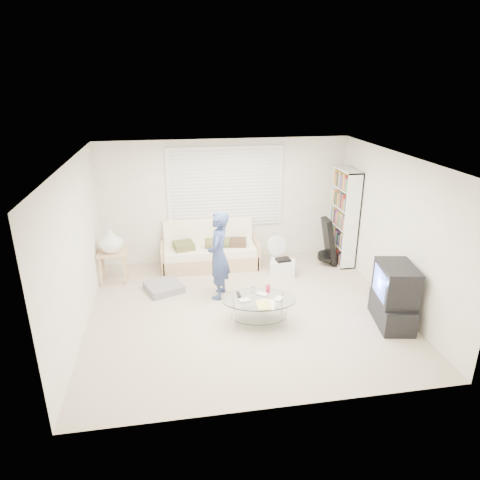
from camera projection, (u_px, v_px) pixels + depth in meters
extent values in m
plane|color=#BAAA90|center=(244.00, 310.00, 7.06)|extent=(5.00, 5.00, 0.00)
cube|color=silver|center=(225.00, 201.00, 8.69)|extent=(5.00, 0.02, 2.50)
cube|color=silver|center=(282.00, 314.00, 4.54)|extent=(5.00, 0.02, 2.50)
cube|color=silver|center=(76.00, 250.00, 6.23)|extent=(0.02, 4.50, 2.50)
cube|color=silver|center=(395.00, 231.00, 7.00)|extent=(0.02, 4.50, 2.50)
cube|color=white|center=(245.00, 159.00, 6.17)|extent=(5.00, 4.50, 0.02)
cube|color=white|center=(225.00, 187.00, 8.56)|extent=(2.32, 0.06, 1.62)
cube|color=black|center=(225.00, 187.00, 8.54)|extent=(2.20, 0.01, 1.50)
cube|color=silver|center=(226.00, 188.00, 8.52)|extent=(2.16, 0.04, 1.50)
cube|color=silver|center=(226.00, 187.00, 8.54)|extent=(2.32, 0.08, 1.62)
cube|color=tan|center=(210.00, 260.00, 8.64)|extent=(1.87, 0.75, 0.30)
cube|color=#F1E7CA|center=(210.00, 250.00, 8.54)|extent=(1.80, 0.69, 0.15)
cube|color=#F1E7CA|center=(208.00, 232.00, 8.73)|extent=(1.80, 0.21, 0.58)
cube|color=tan|center=(163.00, 258.00, 8.45)|extent=(0.06, 0.75, 0.52)
cube|color=tan|center=(256.00, 252.00, 8.74)|extent=(0.06, 0.75, 0.52)
cube|color=#454B24|center=(184.00, 246.00, 8.38)|extent=(0.44, 0.44, 0.13)
cylinder|color=#454B24|center=(217.00, 242.00, 8.44)|extent=(0.47, 0.21, 0.21)
cube|color=#4A3625|center=(238.00, 242.00, 8.58)|extent=(0.39, 0.39, 0.11)
cube|color=slate|center=(164.00, 287.00, 7.70)|extent=(0.77, 0.77, 0.13)
cube|color=tan|center=(112.00, 253.00, 7.87)|extent=(0.53, 0.42, 0.04)
cube|color=tan|center=(101.00, 272.00, 7.79)|extent=(0.04, 0.04, 0.57)
cube|color=tan|center=(125.00, 270.00, 7.86)|extent=(0.04, 0.04, 0.57)
cube|color=tan|center=(103.00, 265.00, 8.09)|extent=(0.04, 0.04, 0.57)
cube|color=tan|center=(126.00, 263.00, 8.15)|extent=(0.04, 0.04, 0.57)
imported|color=white|center=(111.00, 240.00, 7.78)|extent=(0.43, 0.43, 0.45)
cube|color=white|center=(344.00, 217.00, 8.61)|extent=(0.31, 0.82, 1.95)
cube|color=black|center=(329.00, 241.00, 8.62)|extent=(0.30, 0.35, 0.98)
cylinder|color=black|center=(326.00, 256.00, 8.73)|extent=(0.35, 0.36, 0.16)
cylinder|color=white|center=(276.00, 266.00, 8.67)|extent=(0.28, 0.28, 0.03)
cylinder|color=white|center=(276.00, 258.00, 8.61)|extent=(0.04, 0.04, 0.35)
cylinder|color=white|center=(277.00, 245.00, 8.51)|extent=(0.43, 0.25, 0.41)
cylinder|color=white|center=(277.00, 245.00, 8.51)|extent=(0.12, 0.09, 0.11)
cube|color=white|center=(283.00, 268.00, 8.31)|extent=(0.56, 0.46, 0.29)
cube|color=black|center=(283.00, 260.00, 8.25)|extent=(0.29, 0.22, 0.05)
cube|color=black|center=(392.00, 311.00, 6.65)|extent=(0.63, 0.97, 0.40)
cube|color=black|center=(396.00, 283.00, 6.47)|extent=(0.62, 0.82, 0.58)
cube|color=#5676DE|center=(380.00, 283.00, 6.47)|extent=(0.12, 0.57, 0.44)
ellipsoid|color=silver|center=(259.00, 299.00, 6.57)|extent=(1.23, 0.86, 0.02)
ellipsoid|color=silver|center=(259.00, 316.00, 6.67)|extent=(0.94, 0.66, 0.01)
cylinder|color=silver|center=(234.00, 320.00, 6.41)|extent=(0.03, 0.03, 0.40)
cylinder|color=silver|center=(286.00, 319.00, 6.45)|extent=(0.03, 0.03, 0.40)
cylinder|color=silver|center=(233.00, 305.00, 6.84)|extent=(0.03, 0.03, 0.40)
cylinder|color=silver|center=(282.00, 304.00, 6.87)|extent=(0.03, 0.03, 0.40)
cube|color=white|center=(245.00, 301.00, 6.47)|extent=(0.17, 0.12, 0.04)
cube|color=white|center=(262.00, 294.00, 6.66)|extent=(0.19, 0.18, 0.04)
cube|color=white|center=(278.00, 299.00, 6.52)|extent=(0.18, 0.19, 0.04)
cylinder|color=silver|center=(253.00, 290.00, 6.71)|extent=(0.07, 0.07, 0.11)
cylinder|color=#DD2855|center=(268.00, 289.00, 6.74)|extent=(0.07, 0.07, 0.12)
cube|color=black|center=(239.00, 295.00, 6.66)|extent=(0.05, 0.18, 0.02)
cube|color=white|center=(267.00, 304.00, 6.39)|extent=(0.32, 0.37, 0.01)
cube|color=#D9CA5F|center=(264.00, 305.00, 6.37)|extent=(0.22, 0.29, 0.01)
imported|color=navy|center=(219.00, 255.00, 7.26)|extent=(0.53, 0.65, 1.55)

